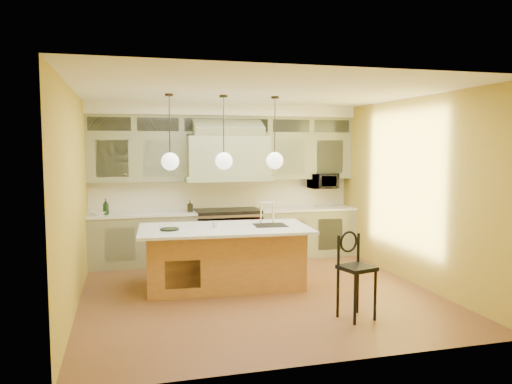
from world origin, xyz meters
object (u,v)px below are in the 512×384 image
object	(u,v)px
counter_stool	(355,270)
microwave	(323,181)
range	(228,235)
kitchen_island	(225,256)

from	to	relation	value
counter_stool	microwave	size ratio (longest dim) A/B	2.00
range	microwave	xyz separation A→B (m)	(1.95, 0.11, 0.96)
range	counter_stool	world-z (taller)	counter_stool
microwave	kitchen_island	bearing A→B (deg)	-142.45
kitchen_island	counter_stool	xyz separation A→B (m)	(1.29, -1.82, 0.14)
range	counter_stool	bearing A→B (deg)	-75.76
kitchen_island	microwave	distance (m)	3.12
kitchen_island	range	bearing A→B (deg)	80.72
microwave	counter_stool	bearing A→B (deg)	-106.28
range	kitchen_island	bearing A→B (deg)	-103.10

